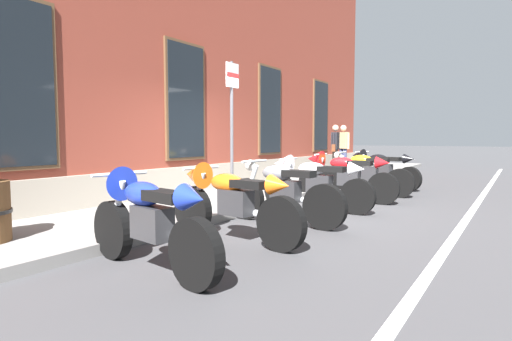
% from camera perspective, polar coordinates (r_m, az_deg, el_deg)
% --- Properties ---
extents(ground_plane, '(140.00, 140.00, 0.00)m').
position_cam_1_polar(ground_plane, '(8.00, 2.68, -5.01)').
color(ground_plane, '#38383A').
extents(sidewalk, '(27.43, 2.26, 0.14)m').
position_cam_1_polar(sidewalk, '(8.60, -3.88, -3.89)').
color(sidewalk, slate).
rests_on(sidewalk, ground_plane).
extents(lane_stripe, '(27.43, 0.12, 0.01)m').
position_cam_1_polar(lane_stripe, '(7.02, 26.18, -6.76)').
color(lane_stripe, silver).
rests_on(lane_stripe, ground_plane).
extents(motorcycle_blue_sport, '(0.67, 2.03, 1.02)m').
position_cam_1_polar(motorcycle_blue_sport, '(4.27, -14.89, -5.89)').
color(motorcycle_blue_sport, black).
rests_on(motorcycle_blue_sport, ground_plane).
extents(motorcycle_orange_sport, '(0.62, 2.17, 0.99)m').
position_cam_1_polar(motorcycle_orange_sport, '(5.37, -3.81, -3.78)').
color(motorcycle_orange_sport, black).
rests_on(motorcycle_orange_sport, ground_plane).
extents(motorcycle_grey_naked, '(0.62, 2.09, 0.97)m').
position_cam_1_polar(motorcycle_grey_naked, '(6.39, 3.52, -3.00)').
color(motorcycle_grey_naked, black).
rests_on(motorcycle_grey_naked, ground_plane).
extents(motorcycle_white_sport, '(0.62, 2.14, 1.01)m').
position_cam_1_polar(motorcycle_white_sport, '(7.67, 7.68, -1.30)').
color(motorcycle_white_sport, black).
rests_on(motorcycle_white_sport, ground_plane).
extents(motorcycle_red_sport, '(0.62, 2.15, 1.05)m').
position_cam_1_polar(motorcycle_red_sport, '(8.86, 11.69, -0.47)').
color(motorcycle_red_sport, black).
rests_on(motorcycle_red_sport, ground_plane).
extents(motorcycle_yellow_naked, '(0.62, 2.19, 0.99)m').
position_cam_1_polar(motorcycle_yellow_naked, '(9.95, 14.52, -0.46)').
color(motorcycle_yellow_naked, black).
rests_on(motorcycle_yellow_naked, ground_plane).
extents(motorcycle_black_sport, '(0.79, 2.11, 1.02)m').
position_cam_1_polar(motorcycle_black_sport, '(11.41, 16.31, 0.46)').
color(motorcycle_black_sport, black).
rests_on(motorcycle_black_sport, ground_plane).
extents(pedestrian_dark_jacket, '(0.65, 0.26, 1.62)m').
position_cam_1_polar(pedestrian_dark_jacket, '(14.34, 10.71, 3.26)').
color(pedestrian_dark_jacket, '#38332D').
rests_on(pedestrian_dark_jacket, sidewalk).
extents(pedestrian_tan_coat, '(0.37, 0.63, 1.64)m').
position_cam_1_polar(pedestrian_tan_coat, '(15.22, 11.74, 3.34)').
color(pedestrian_tan_coat, '#2D3351').
rests_on(pedestrian_tan_coat, sidewalk).
extents(parking_sign, '(0.36, 0.07, 2.57)m').
position_cam_1_polar(parking_sign, '(7.80, -3.29, 7.94)').
color(parking_sign, '#4C4C51').
rests_on(parking_sign, sidewalk).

